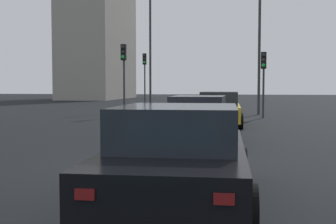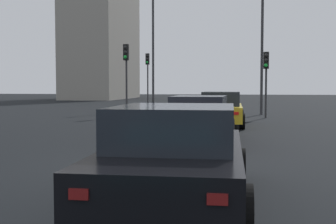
{
  "view_description": "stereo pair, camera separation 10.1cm",
  "coord_description": "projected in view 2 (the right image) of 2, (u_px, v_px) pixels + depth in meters",
  "views": [
    {
      "loc": [
        -8.99,
        -2.66,
        1.74
      ],
      "look_at": [
        1.5,
        -0.97,
        1.11
      ],
      "focal_mm": 47.13,
      "sensor_mm": 36.0,
      "label": 1
    },
    {
      "loc": [
        -8.98,
        -2.76,
        1.74
      ],
      "look_at": [
        1.5,
        -0.97,
        1.11
      ],
      "focal_mm": 47.13,
      "sensor_mm": 36.0,
      "label": 2
    }
  ],
  "objects": [
    {
      "name": "car_black_left_third",
      "position": [
        176.0,
        156.0,
        6.46
      ],
      "size": [
        4.7,
        2.19,
        1.46
      ],
      "rotation": [
        0.0,
        0.0,
        0.03
      ],
      "color": "black",
      "rests_on": "ground_plane"
    },
    {
      "name": "traffic_light_near_right",
      "position": [
        148.0,
        69.0,
        35.72
      ],
      "size": [
        0.32,
        0.3,
        4.36
      ],
      "rotation": [
        0.0,
        0.0,
        3.06
      ],
      "color": "#2D2D30",
      "rests_on": "ground_plane"
    },
    {
      "name": "car_maroon_left_second",
      "position": [
        200.0,
        120.0,
        13.4
      ],
      "size": [
        4.59,
        2.03,
        1.44
      ],
      "rotation": [
        0.0,
        0.0,
        -0.02
      ],
      "color": "#510F16",
      "rests_on": "ground_plane"
    },
    {
      "name": "building_facade_left",
      "position": [
        102.0,
        39.0,
        59.17
      ],
      "size": [
        15.48,
        6.56,
        16.11
      ],
      "primitive_type": "cube",
      "color": "gray",
      "rests_on": "ground_plane"
    },
    {
      "name": "street_lamp_far",
      "position": [
        262.0,
        31.0,
        26.33
      ],
      "size": [
        0.56,
        0.36,
        8.69
      ],
      "color": "#2D2D30",
      "rests_on": "ground_plane"
    },
    {
      "name": "car_yellow_left_lead",
      "position": [
        221.0,
        109.0,
        19.13
      ],
      "size": [
        4.65,
        2.06,
        1.49
      ],
      "rotation": [
        0.0,
        0.0,
        0.02
      ],
      "color": "gold",
      "rests_on": "ground_plane"
    },
    {
      "name": "street_lamp_kerbside",
      "position": [
        153.0,
        40.0,
        32.14
      ],
      "size": [
        0.56,
        0.36,
        8.88
      ],
      "color": "#2D2D30",
      "rests_on": "ground_plane"
    },
    {
      "name": "traffic_light_near_left",
      "position": [
        126.0,
        65.0,
        24.88
      ],
      "size": [
        0.32,
        0.3,
        4.08
      ],
      "rotation": [
        0.0,
        0.0,
        3.03
      ],
      "color": "#2D2D30",
      "rests_on": "ground_plane"
    },
    {
      "name": "ground_plane",
      "position": [
        112.0,
        172.0,
        9.41
      ],
      "size": [
        160.0,
        160.0,
        0.2
      ],
      "primitive_type": "cube",
      "color": "black"
    },
    {
      "name": "traffic_light_far_left",
      "position": [
        266.0,
        70.0,
        23.57
      ],
      "size": [
        0.33,
        0.31,
        3.55
      ],
      "rotation": [
        0.0,
        0.0,
        3.0
      ],
      "color": "#2D2D30",
      "rests_on": "ground_plane"
    }
  ]
}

